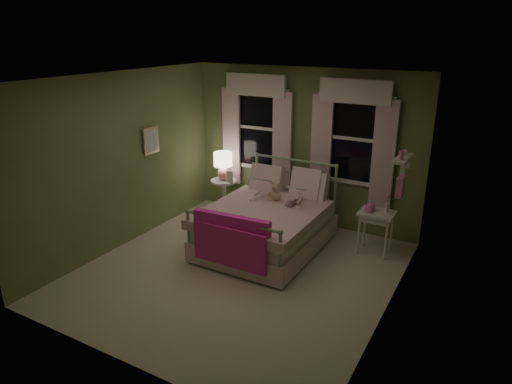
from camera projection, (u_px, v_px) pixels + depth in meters
The scene contains 18 objects.
room_shell at pixel (237, 182), 5.84m from camera, with size 4.20×4.20×4.20m.
bed at pixel (267, 225), 6.86m from camera, with size 1.58×2.04×1.18m.
pink_throw at pixel (231, 235), 5.95m from camera, with size 1.10×0.18×0.71m.
child_left at pixel (265, 178), 7.16m from camera, with size 0.28×0.18×0.77m, color #F7D1DD.
child_right at pixel (297, 187), 6.92m from camera, with size 0.32×0.25×0.65m, color #F7D1DD.
book_left at pixel (257, 181), 6.95m from camera, with size 0.20×0.27×0.03m, color beige.
book_right at pixel (290, 190), 6.70m from camera, with size 0.20×0.27×0.02m, color beige.
teddy_bear at pixel (276, 193), 6.95m from camera, with size 0.22×0.17×0.30m.
nightstand_left at pixel (224, 192), 8.09m from camera, with size 0.46×0.46×0.65m.
table_lamp at pixel (223, 163), 7.91m from camera, with size 0.32×0.32×0.49m.
book_nightstand at pixel (226, 182), 7.90m from camera, with size 0.16×0.22×0.02m, color beige.
nightstand_right at pixel (376, 218), 6.64m from camera, with size 0.50×0.40×0.64m.
pink_toy at pixel (371, 207), 6.63m from camera, with size 0.14×0.19×0.14m.
bud_vase at pixel (387, 203), 6.55m from camera, with size 0.06×0.06×0.28m.
window_left at pixel (256, 124), 7.79m from camera, with size 1.34×0.13×1.96m.
window_right at pixel (353, 135), 7.00m from camera, with size 1.34×0.13×1.96m.
wall_shelf at pixel (402, 173), 5.46m from camera, with size 0.15×0.50×0.60m.
framed_picture at pixel (151, 141), 7.16m from camera, with size 0.03×0.32×0.42m.
Camera 1 is at (2.93, -4.71, 3.14)m, focal length 32.00 mm.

